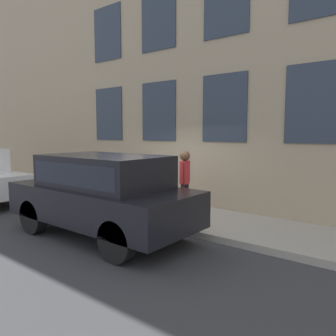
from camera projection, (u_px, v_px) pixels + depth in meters
The scene contains 6 objects.
ground_plane at pixel (138, 225), 8.13m from camera, with size 80.00×80.00×0.00m, color #38383A.
sidewalk at pixel (166, 213), 8.99m from camera, with size 2.21×60.00×0.15m.
building_facade at pixel (193, 11), 9.37m from camera, with size 0.33×40.00×11.49m.
fire_hydrant at pixel (151, 198), 8.51m from camera, with size 0.29×0.42×0.83m.
person at pixel (185, 176), 8.49m from camera, with size 0.40×0.27×1.67m.
parked_truck_charcoal_near at pixel (102, 190), 7.09m from camera, with size 1.88×4.41×1.80m.
Camera 1 is at (-5.78, -5.48, 2.26)m, focal length 35.00 mm.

